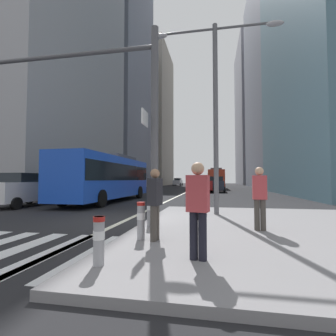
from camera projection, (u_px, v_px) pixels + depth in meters
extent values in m
plane|color=black|center=(185.00, 193.00, 28.86)|extent=(160.00, 160.00, 0.00)
cube|color=gray|center=(289.00, 230.00, 7.24)|extent=(9.00, 10.00, 0.15)
cube|color=silver|center=(17.00, 250.00, 5.47)|extent=(0.45, 3.20, 0.01)
cube|color=silver|center=(53.00, 252.00, 5.31)|extent=(0.45, 3.20, 0.01)
cube|color=silver|center=(92.00, 254.00, 5.15)|extent=(0.45, 3.20, 0.01)
cube|color=silver|center=(133.00, 257.00, 4.98)|extent=(0.45, 3.20, 0.01)
cube|color=silver|center=(177.00, 259.00, 4.82)|extent=(0.45, 3.20, 0.01)
cube|color=beige|center=(192.00, 190.00, 38.68)|extent=(0.20, 80.00, 0.01)
cube|color=slate|center=(116.00, 66.00, 49.84)|extent=(11.36, 16.94, 48.94)
cube|color=gray|center=(146.00, 118.00, 71.88)|extent=(13.31, 18.30, 39.15)
cube|color=slate|center=(279.00, 80.00, 51.62)|extent=(11.20, 23.13, 44.78)
cube|color=gray|center=(256.00, 114.00, 79.35)|extent=(11.48, 23.97, 45.22)
cube|color=blue|center=(108.00, 177.00, 17.50)|extent=(2.63, 10.86, 2.75)
cube|color=black|center=(108.00, 172.00, 17.51)|extent=(2.67, 10.65, 1.10)
cube|color=#4C4C51|center=(117.00, 158.00, 19.16)|extent=(1.80, 3.92, 0.30)
cylinder|color=black|center=(101.00, 199.00, 13.81)|extent=(0.31, 1.00, 1.00)
cylinder|color=black|center=(63.00, 198.00, 14.28)|extent=(0.31, 1.00, 1.00)
cylinder|color=black|center=(139.00, 192.00, 20.60)|extent=(0.31, 1.00, 1.00)
cylinder|color=black|center=(112.00, 192.00, 21.07)|extent=(0.31, 1.00, 1.00)
cube|color=silver|center=(24.00, 191.00, 14.46)|extent=(1.91, 4.35, 1.10)
cube|color=black|center=(26.00, 178.00, 14.64)|extent=(1.57, 2.37, 0.52)
cylinder|color=black|center=(16.00, 203.00, 12.81)|extent=(0.24, 0.65, 0.64)
cylinder|color=black|center=(54.00, 199.00, 15.66)|extent=(0.24, 0.65, 0.64)
cylinder|color=black|center=(29.00, 199.00, 16.05)|extent=(0.24, 0.65, 0.64)
cube|color=red|center=(216.00, 179.00, 41.83)|extent=(2.51, 10.85, 2.75)
cube|color=black|center=(216.00, 177.00, 41.85)|extent=(2.55, 10.63, 1.10)
cube|color=#4C4C51|center=(216.00, 169.00, 40.30)|extent=(1.75, 3.91, 0.30)
cylinder|color=black|center=(209.00, 185.00, 45.40)|extent=(0.30, 1.00, 1.00)
cylinder|color=black|center=(223.00, 185.00, 44.96)|extent=(0.30, 1.00, 1.00)
cylinder|color=black|center=(209.00, 186.00, 38.58)|extent=(0.30, 1.00, 1.00)
cylinder|color=black|center=(224.00, 186.00, 38.14)|extent=(0.30, 1.00, 1.00)
cube|color=silver|center=(178.00, 182.00, 62.72)|extent=(1.96, 4.11, 1.10)
cube|color=black|center=(178.00, 179.00, 62.90)|extent=(1.59, 2.24, 0.52)
cylinder|color=black|center=(180.00, 185.00, 61.15)|extent=(0.25, 0.65, 0.64)
cylinder|color=black|center=(173.00, 185.00, 61.56)|extent=(0.25, 0.65, 0.64)
cylinder|color=black|center=(182.00, 184.00, 63.82)|extent=(0.25, 0.65, 0.64)
cylinder|color=black|center=(175.00, 184.00, 64.23)|extent=(0.25, 0.65, 0.64)
cube|color=maroon|center=(205.00, 185.00, 30.69)|extent=(1.94, 4.37, 1.10)
cube|color=black|center=(205.00, 179.00, 30.58)|extent=(1.58, 2.38, 0.52)
cylinder|color=black|center=(198.00, 189.00, 32.24)|extent=(0.24, 0.65, 0.64)
cylinder|color=black|center=(212.00, 189.00, 31.98)|extent=(0.24, 0.65, 0.64)
cylinder|color=black|center=(197.00, 190.00, 29.35)|extent=(0.24, 0.65, 0.64)
cylinder|color=black|center=(213.00, 190.00, 29.08)|extent=(0.24, 0.65, 0.64)
cube|color=#232838|center=(217.00, 185.00, 30.97)|extent=(1.91, 4.19, 1.10)
cube|color=black|center=(217.00, 179.00, 30.86)|extent=(1.56, 2.28, 0.52)
cylinder|color=black|center=(210.00, 189.00, 32.51)|extent=(0.24, 0.65, 0.64)
cylinder|color=black|center=(224.00, 189.00, 32.12)|extent=(0.24, 0.65, 0.64)
cylinder|color=black|center=(209.00, 190.00, 29.77)|extent=(0.24, 0.65, 0.64)
cylinder|color=black|center=(225.00, 190.00, 29.38)|extent=(0.24, 0.65, 0.64)
cylinder|color=#515156|center=(155.00, 126.00, 7.28)|extent=(0.22, 0.22, 6.00)
cylinder|color=#515156|center=(64.00, 56.00, 7.94)|extent=(6.01, 0.14, 0.14)
cube|color=white|center=(145.00, 118.00, 7.16)|extent=(0.04, 0.60, 0.44)
cylinder|color=#56565B|center=(216.00, 117.00, 10.26)|extent=(0.20, 0.20, 8.00)
cylinder|color=#56565B|center=(187.00, 32.00, 10.66)|extent=(2.40, 0.10, 0.10)
ellipsoid|color=#B2B2B7|center=(160.00, 36.00, 10.88)|extent=(0.70, 0.32, 0.20)
cylinder|color=#56565B|center=(244.00, 26.00, 10.22)|extent=(2.40, 0.10, 0.10)
ellipsoid|color=#B2B2B7|center=(275.00, 24.00, 10.00)|extent=(0.70, 0.32, 0.20)
cylinder|color=#99999E|center=(99.00, 241.00, 4.07)|extent=(0.18, 0.18, 0.80)
cylinder|color=white|center=(99.00, 235.00, 4.07)|extent=(0.19, 0.19, 0.14)
cylinder|color=#B21E19|center=(99.00, 219.00, 4.09)|extent=(0.20, 0.20, 0.08)
cylinder|color=#99999E|center=(141.00, 221.00, 5.84)|extent=(0.18, 0.18, 0.88)
cylinder|color=white|center=(141.00, 216.00, 5.84)|extent=(0.19, 0.19, 0.16)
cylinder|color=#B21E19|center=(141.00, 204.00, 5.86)|extent=(0.20, 0.20, 0.08)
cylinder|color=#99999E|center=(150.00, 211.00, 7.44)|extent=(0.18, 0.18, 0.93)
cylinder|color=white|center=(150.00, 207.00, 7.45)|extent=(0.19, 0.19, 0.17)
cylinder|color=#B21E19|center=(150.00, 197.00, 7.46)|extent=(0.20, 0.20, 0.08)
cylinder|color=black|center=(196.00, 211.00, 7.33)|extent=(0.06, 0.06, 0.95)
cylinder|color=black|center=(199.00, 207.00, 8.55)|extent=(0.06, 0.06, 0.95)
cylinder|color=black|center=(200.00, 203.00, 9.77)|extent=(0.06, 0.06, 0.95)
cylinder|color=black|center=(202.00, 201.00, 10.99)|extent=(0.06, 0.06, 0.95)
cylinder|color=black|center=(200.00, 192.00, 9.18)|extent=(0.06, 3.74, 0.06)
cylinder|color=#423D38|center=(156.00, 222.00, 5.80)|extent=(0.15, 0.15, 0.81)
cylinder|color=#423D38|center=(153.00, 223.00, 5.65)|extent=(0.15, 0.15, 0.81)
cube|color=#232328|center=(155.00, 192.00, 5.76)|extent=(0.30, 0.42, 0.63)
sphere|color=#9E7556|center=(155.00, 174.00, 5.78)|extent=(0.22, 0.22, 0.22)
cylinder|color=#423D38|center=(263.00, 215.00, 6.83)|extent=(0.15, 0.15, 0.86)
cylinder|color=#423D38|center=(257.00, 215.00, 6.87)|extent=(0.15, 0.15, 0.86)
cube|color=#B73D42|center=(260.00, 187.00, 6.89)|extent=(0.40, 0.28, 0.66)
sphere|color=tan|center=(259.00, 171.00, 6.91)|extent=(0.24, 0.24, 0.24)
cylinder|color=black|center=(194.00, 235.00, 4.38)|extent=(0.15, 0.15, 0.84)
cylinder|color=black|center=(203.00, 236.00, 4.32)|extent=(0.15, 0.15, 0.84)
cube|color=#B73D42|center=(198.00, 193.00, 4.38)|extent=(0.42, 0.31, 0.65)
sphere|color=tan|center=(198.00, 169.00, 4.40)|extent=(0.23, 0.23, 0.23)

